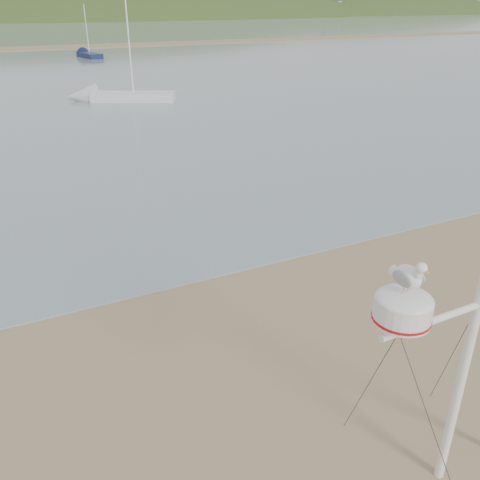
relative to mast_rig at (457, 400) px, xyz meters
name	(u,v)px	position (x,y,z in m)	size (l,w,h in m)	color
ground	(94,477)	(-3.90, 2.03, -1.31)	(560.00, 560.00, 0.00)	#836A4B
hill_ridge	(21,69)	(14.62, 237.03, -21.01)	(620.00, 180.00, 80.00)	#293B18
mast_rig	(457,400)	(0.00, 0.00, 0.00)	(2.41, 2.57, 5.43)	white
sailboat_blue_far	(85,54)	(7.28, 57.80, -1.01)	(2.27, 5.86, 5.72)	#121A3F
sailboat_white_near	(106,96)	(2.75, 29.00, -1.01)	(6.53, 4.33, 6.49)	silver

